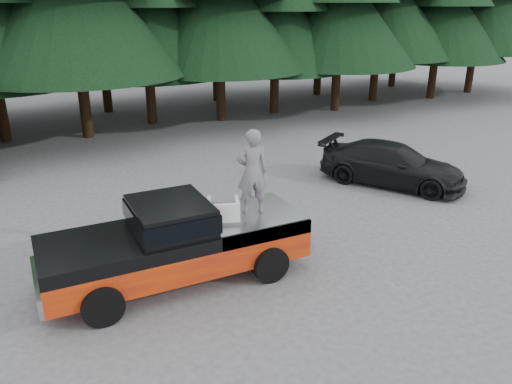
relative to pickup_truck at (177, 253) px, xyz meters
name	(u,v)px	position (x,y,z in m)	size (l,w,h in m)	color
ground	(232,270)	(1.26, -0.19, -0.67)	(120.00, 120.00, 0.00)	#4C4B4E
pickup_truck	(177,253)	(0.00, 0.00, 0.00)	(6.00, 2.04, 1.33)	#CB3B03
truck_cab	(170,215)	(-0.10, 0.00, 0.96)	(1.66, 1.90, 0.59)	black
air_compressor	(224,211)	(1.09, -0.16, 0.90)	(0.70, 0.58, 0.48)	silver
man_on_bed	(252,172)	(1.86, -0.05, 1.67)	(0.73, 0.48, 2.01)	slate
parked_car	(392,164)	(8.67, 2.87, 0.05)	(2.01, 4.94, 1.43)	black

